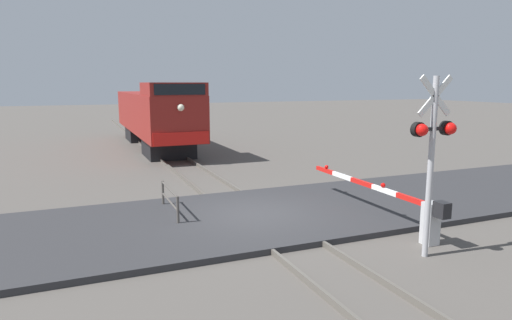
{
  "coord_description": "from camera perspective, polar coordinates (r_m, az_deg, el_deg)",
  "views": [
    {
      "loc": [
        -5.05,
        -12.3,
        4.12
      ],
      "look_at": [
        0.79,
        1.76,
        1.5
      ],
      "focal_mm": 31.44,
      "sensor_mm": 36.0,
      "label": 1
    }
  ],
  "objects": [
    {
      "name": "locomotive",
      "position": [
        29.43,
        -12.69,
        5.61
      ],
      "size": [
        2.97,
        14.97,
        4.15
      ],
      "color": "black",
      "rests_on": "ground_plane"
    },
    {
      "name": "guard_railing",
      "position": [
        14.07,
        -10.91,
        -4.86
      ],
      "size": [
        0.08,
        2.28,
        0.95
      ],
      "color": "#4C4742",
      "rests_on": "ground_plane"
    },
    {
      "name": "road_surface",
      "position": [
        13.9,
        -0.23,
        -7.12
      ],
      "size": [
        36.0,
        5.84,
        0.16
      ],
      "primitive_type": "cube",
      "color": "#2D2D30",
      "rests_on": "ground_plane"
    },
    {
      "name": "rail_track_right",
      "position": [
        14.18,
        2.47,
        -6.82
      ],
      "size": [
        0.08,
        80.0,
        0.15
      ],
      "primitive_type": "cube",
      "color": "#59544C",
      "rests_on": "ground_plane"
    },
    {
      "name": "crossing_signal",
      "position": [
        11.11,
        21.56,
        1.74
      ],
      "size": [
        1.18,
        0.33,
        4.31
      ],
      "color": "#ADADB2",
      "rests_on": "ground_plane"
    },
    {
      "name": "ground_plane",
      "position": [
        13.92,
        -0.23,
        -7.45
      ],
      "size": [
        160.0,
        160.0,
        0.0
      ],
      "primitive_type": "plane",
      "color": "#514C47"
    },
    {
      "name": "crossing_gate",
      "position": [
        13.03,
        18.67,
        -5.66
      ],
      "size": [
        0.36,
        6.27,
        1.22
      ],
      "color": "silver",
      "rests_on": "ground_plane"
    },
    {
      "name": "rail_track_left",
      "position": [
        13.65,
        -3.04,
        -7.48
      ],
      "size": [
        0.08,
        80.0,
        0.15
      ],
      "primitive_type": "cube",
      "color": "#59544C",
      "rests_on": "ground_plane"
    }
  ]
}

